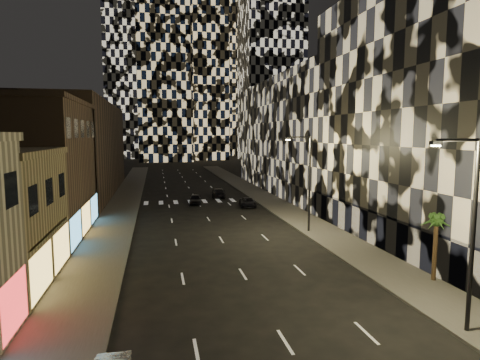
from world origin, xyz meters
name	(u,v)px	position (x,y,z in m)	size (l,w,h in m)	color
sidewalk_left	(123,203)	(-10.00, 50.00, 0.07)	(4.00, 120.00, 0.15)	#47443F
sidewalk_right	(266,199)	(10.00, 50.00, 0.07)	(4.00, 120.00, 0.15)	#47443F
curb_left	(139,203)	(-7.90, 50.00, 0.07)	(0.20, 120.00, 0.15)	#4C4C47
curb_right	(252,199)	(7.90, 50.00, 0.07)	(0.20, 120.00, 0.15)	#4C4C47
retail_brown	(25,172)	(-17.00, 33.50, 6.00)	(10.00, 15.00, 12.00)	#493829
retail_filler_left	(80,150)	(-17.00, 60.00, 7.00)	(10.00, 40.00, 14.00)	#493829
midrise_right	(462,114)	(20.00, 24.50, 11.00)	(16.00, 25.00, 22.00)	#232326
midrise_base	(375,228)	(12.30, 24.50, 1.50)	(0.60, 25.00, 3.00)	#383838
midrise_filler_right	(314,136)	(20.00, 57.00, 9.00)	(16.00, 40.00, 18.00)	#232326
tower_right_mid	(271,18)	(35.00, 135.00, 50.00)	(20.00, 20.00, 100.00)	black
tower_left_back	(136,6)	(-12.00, 165.00, 60.00)	(24.00, 24.00, 120.00)	black
tower_center_low	(163,23)	(-2.00, 140.00, 47.50)	(18.00, 18.00, 95.00)	black
streetlight_near	(469,222)	(8.35, 10.00, 5.35)	(2.55, 0.25, 9.00)	black
streetlight_far	(307,177)	(8.35, 30.00, 5.35)	(2.55, 0.25, 9.00)	black
car_dark_midlane	(195,199)	(-0.50, 47.84, 0.66)	(1.56, 3.87, 1.32)	black
car_dark_oncoming	(219,193)	(3.50, 53.22, 0.67)	(1.88, 4.63, 1.34)	black
car_dark_rightlane	(248,202)	(5.96, 44.48, 0.58)	(1.91, 4.14, 1.15)	black
palm_tree	(436,225)	(11.50, 16.11, 3.67)	(2.14, 2.18, 4.27)	#47331E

